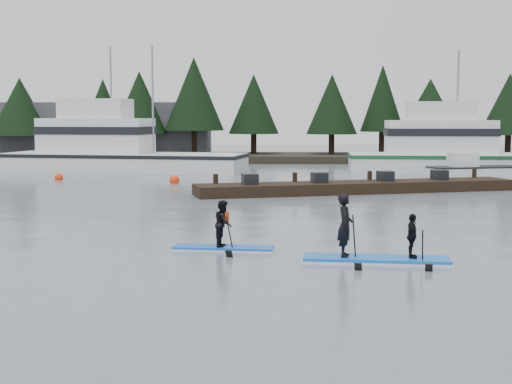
{
  "coord_description": "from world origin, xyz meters",
  "views": [
    {
      "loc": [
        0.52,
        -18.85,
        3.7
      ],
      "look_at": [
        0.0,
        6.0,
        1.1
      ],
      "focal_mm": 50.0,
      "sensor_mm": 36.0,
      "label": 1
    }
  ],
  "objects_px": {
    "floating_dock": "(357,187)",
    "paddleboard_solo": "(224,231)",
    "fishing_boat_large": "(117,160)",
    "paddleboard_duo": "(372,242)",
    "fishing_boat_medium": "(461,162)"
  },
  "relations": [
    {
      "from": "fishing_boat_medium",
      "to": "floating_dock",
      "type": "xyz_separation_m",
      "value": [
        -8.65,
        -13.52,
        -0.4
      ]
    },
    {
      "from": "paddleboard_solo",
      "to": "paddleboard_duo",
      "type": "distance_m",
      "value": 4.23
    },
    {
      "from": "floating_dock",
      "to": "paddleboard_duo",
      "type": "relative_size",
      "value": 4.27
    },
    {
      "from": "fishing_boat_medium",
      "to": "paddleboard_duo",
      "type": "bearing_deg",
      "value": -104.88
    },
    {
      "from": "floating_dock",
      "to": "fishing_boat_large",
      "type": "bearing_deg",
      "value": 120.56
    },
    {
      "from": "fishing_boat_large",
      "to": "fishing_boat_medium",
      "type": "xyz_separation_m",
      "value": [
        23.73,
        -0.82,
        -0.05
      ]
    },
    {
      "from": "fishing_boat_large",
      "to": "paddleboard_duo",
      "type": "relative_size",
      "value": 4.57
    },
    {
      "from": "floating_dock",
      "to": "paddleboard_duo",
      "type": "distance_m",
      "value": 17.22
    },
    {
      "from": "fishing_boat_medium",
      "to": "floating_dock",
      "type": "bearing_deg",
      "value": -118.84
    },
    {
      "from": "floating_dock",
      "to": "paddleboard_solo",
      "type": "bearing_deg",
      "value": -125.76
    },
    {
      "from": "paddleboard_duo",
      "to": "paddleboard_solo",
      "type": "bearing_deg",
      "value": 163.64
    },
    {
      "from": "fishing_boat_large",
      "to": "floating_dock",
      "type": "height_order",
      "value": "fishing_boat_large"
    },
    {
      "from": "fishing_boat_medium",
      "to": "floating_dock",
      "type": "distance_m",
      "value": 16.05
    },
    {
      "from": "paddleboard_duo",
      "to": "fishing_boat_large",
      "type": "bearing_deg",
      "value": 118.88
    },
    {
      "from": "fishing_boat_large",
      "to": "floating_dock",
      "type": "distance_m",
      "value": 20.82
    }
  ]
}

